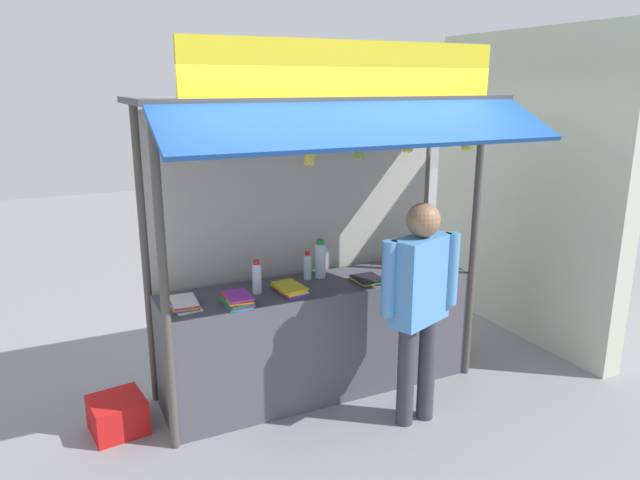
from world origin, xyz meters
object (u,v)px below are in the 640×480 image
at_px(magazine_stack_right, 184,304).
at_px(water_bottle_back_right, 257,278).
at_px(magazine_stack_far_right, 238,300).
at_px(plastic_crate, 118,415).
at_px(banana_bunch_inner_right, 467,141).
at_px(magazine_stack_mid_right, 290,289).
at_px(water_bottle_back_left, 320,260).
at_px(banana_bunch_rightmost, 359,150).
at_px(banana_bunch_inner_left, 309,154).
at_px(banana_bunch_leftmost, 408,143).
at_px(water_bottle_front_right, 308,266).
at_px(magazine_stack_front_left, 368,279).
at_px(water_bottle_left, 439,250).
at_px(vendor_person, 420,295).

bearing_deg(magazine_stack_right, water_bottle_back_right, 5.57).
bearing_deg(water_bottle_back_right, magazine_stack_far_right, -138.99).
bearing_deg(plastic_crate, banana_bunch_inner_right, -10.22).
bearing_deg(magazine_stack_mid_right, water_bottle_back_left, 32.45).
distance_m(magazine_stack_far_right, banana_bunch_rightmost, 1.34).
bearing_deg(banana_bunch_inner_left, water_bottle_back_left, 58.07).
distance_m(magazine_stack_far_right, banana_bunch_leftmost, 1.62).
height_order(water_bottle_back_right, magazine_stack_far_right, water_bottle_back_right).
xyz_separation_m(water_bottle_front_right, magazine_stack_front_left, (0.40, -0.26, -0.09)).
relative_size(magazine_stack_right, banana_bunch_inner_right, 1.12).
distance_m(banana_bunch_leftmost, plastic_crate, 2.81).
height_order(magazine_stack_far_right, banana_bunch_inner_right, banana_bunch_inner_right).
distance_m(magazine_stack_right, magazine_stack_mid_right, 0.78).
height_order(magazine_stack_right, plastic_crate, magazine_stack_right).
xyz_separation_m(magazine_stack_right, magazine_stack_front_left, (1.42, -0.08, -0.01)).
bearing_deg(magazine_stack_far_right, water_bottle_front_right, 24.52).
relative_size(magazine_stack_front_left, banana_bunch_inner_left, 0.85).
relative_size(magazine_stack_mid_right, banana_bunch_inner_right, 1.13).
height_order(water_bottle_front_right, banana_bunch_leftmost, banana_bunch_leftmost).
relative_size(magazine_stack_far_right, banana_bunch_leftmost, 1.05).
bearing_deg(water_bottle_front_right, magazine_stack_right, -169.93).
relative_size(magazine_stack_right, magazine_stack_far_right, 1.12).
xyz_separation_m(water_bottle_left, water_bottle_back_left, (-1.06, 0.14, 0.02)).
distance_m(magazine_stack_front_left, magazine_stack_mid_right, 0.65).
distance_m(water_bottle_back_left, plastic_crate, 1.87).
distance_m(water_bottle_front_right, banana_bunch_rightmost, 1.11).
distance_m(magazine_stack_front_left, banana_bunch_leftmost, 1.12).
height_order(magazine_stack_far_right, plastic_crate, magazine_stack_far_right).
bearing_deg(water_bottle_left, banana_bunch_leftmost, -147.42).
xyz_separation_m(water_bottle_back_right, water_bottle_front_right, (0.47, 0.13, -0.01)).
distance_m(magazine_stack_front_left, banana_bunch_inner_left, 1.24).
bearing_deg(banana_bunch_leftmost, plastic_crate, 167.22).
relative_size(water_bottle_back_left, magazine_stack_right, 1.03).
bearing_deg(water_bottle_back_left, magazine_stack_mid_right, -147.55).
xyz_separation_m(magazine_stack_right, banana_bunch_leftmost, (1.56, -0.36, 1.07)).
height_order(magazine_stack_mid_right, banana_bunch_leftmost, banana_bunch_leftmost).
bearing_deg(water_bottle_back_left, water_bottle_left, -7.38).
bearing_deg(banana_bunch_rightmost, banana_bunch_inner_left, -179.93).
distance_m(water_bottle_front_right, magazine_stack_mid_right, 0.34).
bearing_deg(magazine_stack_right, water_bottle_left, 1.17).
height_order(water_bottle_front_right, water_bottle_back_left, water_bottle_back_left).
distance_m(water_bottle_front_right, magazine_stack_far_right, 0.74).
height_order(water_bottle_back_right, vendor_person, vendor_person).
relative_size(water_bottle_back_left, banana_bunch_inner_left, 1.01).
bearing_deg(banana_bunch_leftmost, magazine_stack_front_left, 115.71).
distance_m(water_bottle_left, magazine_stack_right, 2.20).
bearing_deg(magazine_stack_right, banana_bunch_rightmost, -17.04).
height_order(vendor_person, plastic_crate, vendor_person).
relative_size(water_bottle_left, water_bottle_back_left, 0.87).
bearing_deg(water_bottle_left, vendor_person, -133.92).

